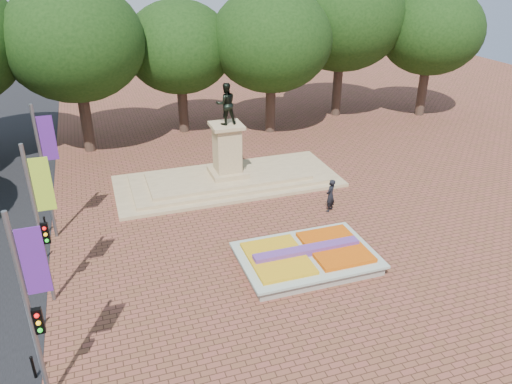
{
  "coord_description": "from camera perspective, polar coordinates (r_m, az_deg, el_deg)",
  "views": [
    {
      "loc": [
        -7.57,
        -19.89,
        13.3
      ],
      "look_at": [
        -0.2,
        1.83,
        2.2
      ],
      "focal_mm": 35.0,
      "sensor_mm": 36.0,
      "label": 1
    }
  ],
  "objects": [
    {
      "name": "bollard_row",
      "position": [
        22.61,
        -23.56,
        -11.1
      ],
      "size": [
        0.12,
        13.12,
        0.98
      ],
      "color": "black",
      "rests_on": "ground"
    },
    {
      "name": "flower_bed",
      "position": [
        23.68,
        5.86,
        -7.4
      ],
      "size": [
        6.3,
        4.3,
        0.91
      ],
      "color": "gray",
      "rests_on": "ground"
    },
    {
      "name": "pedestrian",
      "position": [
        28.23,
        8.5,
        -0.39
      ],
      "size": [
        0.84,
        0.8,
        1.93
      ],
      "primitive_type": "imported",
      "rotation": [
        0.0,
        0.0,
        3.8
      ],
      "color": "black",
      "rests_on": "ground"
    },
    {
      "name": "tree_row_back",
      "position": [
        39.72,
        -4.19,
        16.15
      ],
      "size": [
        44.8,
        8.8,
        10.43
      ],
      "color": "#35241D",
      "rests_on": "ground"
    },
    {
      "name": "monument",
      "position": [
        31.45,
        -3.26,
        2.53
      ],
      "size": [
        14.0,
        6.0,
        6.4
      ],
      "color": "tan",
      "rests_on": "ground"
    },
    {
      "name": "ground",
      "position": [
        25.09,
        1.8,
        -6.2
      ],
      "size": [
        90.0,
        90.0,
        0.0
      ],
      "primitive_type": "plane",
      "color": "brown",
      "rests_on": "ground"
    },
    {
      "name": "banner_poles",
      "position": [
        20.98,
        -23.45,
        -3.19
      ],
      "size": [
        0.88,
        11.17,
        7.0
      ],
      "color": "slate",
      "rests_on": "ground"
    }
  ]
}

